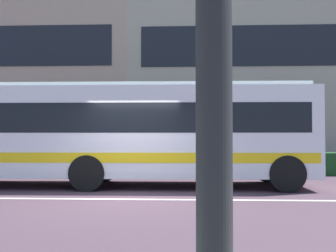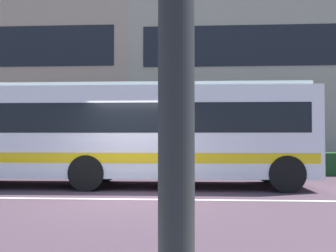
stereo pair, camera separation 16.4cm
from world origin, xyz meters
name	(u,v)px [view 1 (the left image)]	position (x,y,z in m)	size (l,w,h in m)	color
ground_plane	(126,199)	(0.00, 0.00, 0.00)	(160.00, 160.00, 0.00)	#46333E
lane_centre_line	(126,199)	(0.00, 0.00, 0.00)	(60.00, 0.16, 0.01)	silver
hedge_row_far	(201,163)	(2.06, 6.42, 0.44)	(20.32, 1.10, 0.88)	#1C4520
apartment_block_right	(286,76)	(8.00, 16.11, 5.50)	(19.50, 9.47, 11.00)	#9E9384
transit_bus	(120,131)	(-0.59, 2.53, 1.69)	(11.57, 2.79, 3.06)	silver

